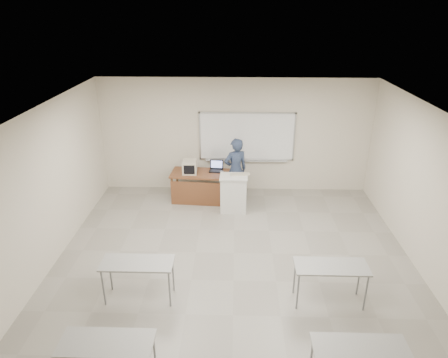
{
  "coord_description": "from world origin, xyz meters",
  "views": [
    {
      "loc": [
        0.0,
        -5.94,
        4.65
      ],
      "look_at": [
        -0.24,
        2.2,
        1.07
      ],
      "focal_mm": 32.0,
      "sensor_mm": 36.0,
      "label": 1
    }
  ],
  "objects_px": {
    "podium": "(234,193)",
    "instructor_desk": "(200,182)",
    "keyboard": "(240,174)",
    "crt_monitor": "(190,167)",
    "whiteboard": "(247,137)",
    "mouse": "(222,171)",
    "presenter": "(236,170)",
    "laptop": "(216,168)"
  },
  "relations": [
    {
      "from": "mouse",
      "to": "keyboard",
      "type": "distance_m",
      "value": 0.73
    },
    {
      "from": "whiteboard",
      "to": "podium",
      "type": "distance_m",
      "value": 1.64
    },
    {
      "from": "laptop",
      "to": "presenter",
      "type": "bearing_deg",
      "value": -15.69
    },
    {
      "from": "instructor_desk",
      "to": "podium",
      "type": "height_order",
      "value": "podium"
    },
    {
      "from": "crt_monitor",
      "to": "whiteboard",
      "type": "bearing_deg",
      "value": 23.84
    },
    {
      "from": "instructor_desk",
      "to": "keyboard",
      "type": "distance_m",
      "value": 1.14
    },
    {
      "from": "instructor_desk",
      "to": "presenter",
      "type": "distance_m",
      "value": 0.95
    },
    {
      "from": "presenter",
      "to": "podium",
      "type": "bearing_deg",
      "value": 62.57
    },
    {
      "from": "mouse",
      "to": "presenter",
      "type": "relative_size",
      "value": 0.06
    },
    {
      "from": "podium",
      "to": "crt_monitor",
      "type": "distance_m",
      "value": 1.32
    },
    {
      "from": "mouse",
      "to": "crt_monitor",
      "type": "bearing_deg",
      "value": -173.51
    },
    {
      "from": "crt_monitor",
      "to": "mouse",
      "type": "xyz_separation_m",
      "value": [
        0.8,
        0.06,
        -0.14
      ]
    },
    {
      "from": "podium",
      "to": "mouse",
      "type": "height_order",
      "value": "podium"
    },
    {
      "from": "whiteboard",
      "to": "crt_monitor",
      "type": "bearing_deg",
      "value": -154.62
    },
    {
      "from": "keyboard",
      "to": "mouse",
      "type": "bearing_deg",
      "value": 122.19
    },
    {
      "from": "keyboard",
      "to": "crt_monitor",
      "type": "bearing_deg",
      "value": 151.24
    },
    {
      "from": "podium",
      "to": "keyboard",
      "type": "height_order",
      "value": "keyboard"
    },
    {
      "from": "whiteboard",
      "to": "instructor_desk",
      "type": "bearing_deg",
      "value": -146.57
    },
    {
      "from": "laptop",
      "to": "mouse",
      "type": "relative_size",
      "value": 3.35
    },
    {
      "from": "instructor_desk",
      "to": "whiteboard",
      "type": "bearing_deg",
      "value": 37.56
    },
    {
      "from": "podium",
      "to": "mouse",
      "type": "relative_size",
      "value": 9.11
    },
    {
      "from": "crt_monitor",
      "to": "podium",
      "type": "bearing_deg",
      "value": -28.57
    },
    {
      "from": "whiteboard",
      "to": "instructor_desk",
      "type": "height_order",
      "value": "whiteboard"
    },
    {
      "from": "podium",
      "to": "laptop",
      "type": "xyz_separation_m",
      "value": [
        -0.46,
        0.73,
        0.35
      ]
    },
    {
      "from": "whiteboard",
      "to": "presenter",
      "type": "distance_m",
      "value": 0.99
    },
    {
      "from": "mouse",
      "to": "whiteboard",
      "type": "bearing_deg",
      "value": 46.5
    },
    {
      "from": "instructor_desk",
      "to": "mouse",
      "type": "xyz_separation_m",
      "value": [
        0.55,
        0.16,
        0.22
      ]
    },
    {
      "from": "instructor_desk",
      "to": "keyboard",
      "type": "bearing_deg",
      "value": -16.74
    },
    {
      "from": "whiteboard",
      "to": "crt_monitor",
      "type": "height_order",
      "value": "whiteboard"
    },
    {
      "from": "podium",
      "to": "instructor_desk",
      "type": "bearing_deg",
      "value": 152.8
    },
    {
      "from": "crt_monitor",
      "to": "presenter",
      "type": "bearing_deg",
      "value": -2.26
    },
    {
      "from": "laptop",
      "to": "mouse",
      "type": "distance_m",
      "value": 0.19
    },
    {
      "from": "laptop",
      "to": "presenter",
      "type": "xyz_separation_m",
      "value": [
        0.5,
        -0.18,
        0.03
      ]
    },
    {
      "from": "mouse",
      "to": "keyboard",
      "type": "bearing_deg",
      "value": -48.0
    },
    {
      "from": "laptop",
      "to": "keyboard",
      "type": "relative_size",
      "value": 0.74
    },
    {
      "from": "whiteboard",
      "to": "crt_monitor",
      "type": "xyz_separation_m",
      "value": [
        -1.43,
        -0.68,
        -0.57
      ]
    },
    {
      "from": "instructor_desk",
      "to": "podium",
      "type": "bearing_deg",
      "value": -24.31
    },
    {
      "from": "crt_monitor",
      "to": "presenter",
      "type": "distance_m",
      "value": 1.15
    },
    {
      "from": "podium",
      "to": "crt_monitor",
      "type": "bearing_deg",
      "value": 154.21
    },
    {
      "from": "instructor_desk",
      "to": "podium",
      "type": "xyz_separation_m",
      "value": [
        0.86,
        -0.46,
        -0.09
      ]
    },
    {
      "from": "whiteboard",
      "to": "keyboard",
      "type": "distance_m",
      "value": 1.3
    },
    {
      "from": "podium",
      "to": "whiteboard",
      "type": "bearing_deg",
      "value": 76.54
    }
  ]
}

